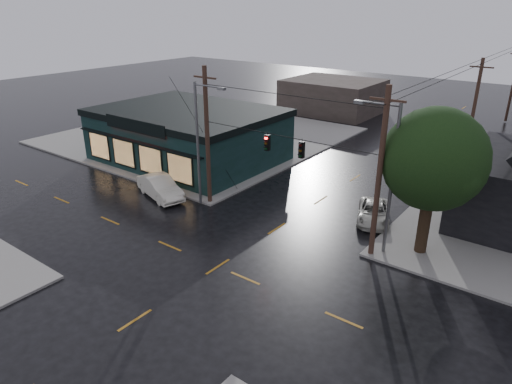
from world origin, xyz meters
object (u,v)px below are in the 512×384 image
Objects in this scene: suv_silver at (374,212)px; utility_pole_ne at (370,255)px; sedan_cream at (160,187)px; corner_tree at (434,160)px; utility_pole_nw at (210,203)px.

utility_pole_ne is at bearing -89.81° from suv_silver.
corner_tree is at bearing -62.48° from sedan_cream.
sedan_cream is 1.11× the size of suv_silver.
corner_tree is at bearing 42.11° from utility_pole_ne.
corner_tree is at bearing 7.66° from utility_pole_nw.
utility_pole_ne reaches higher than suv_silver.
suv_silver is (-4.10, 2.47, -5.32)m from corner_tree.
sedan_cream is (-3.79, -1.50, 0.84)m from utility_pole_nw.
utility_pole_nw is at bearing -172.34° from corner_tree.
suv_silver is (-1.83, 4.53, 0.64)m from utility_pole_ne.
corner_tree reaches higher than utility_pole_ne.
utility_pole_nw reaches higher than sedan_cream.
utility_pole_ne is 16.88m from sedan_cream.
utility_pole_ne is at bearing 0.00° from utility_pole_nw.
utility_pole_nw is 4.16m from sedan_cream.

